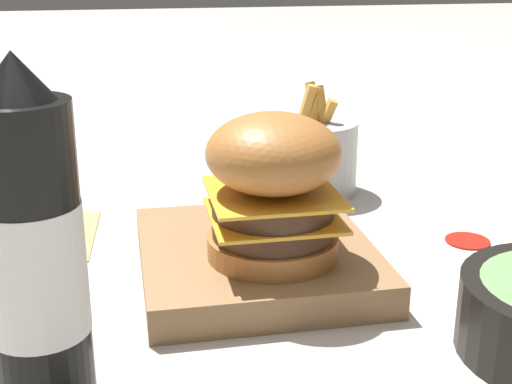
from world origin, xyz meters
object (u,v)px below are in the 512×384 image
at_px(ketchup_bottle, 33,256).
at_px(fries_basket, 310,155).
at_px(burger, 273,186).
at_px(serving_board, 256,258).

relative_size(ketchup_bottle, fries_basket, 1.71).
xyz_separation_m(burger, ketchup_bottle, (0.14, -0.18, 0.01)).
xyz_separation_m(serving_board, burger, (0.03, 0.01, 0.08)).
distance_m(serving_board, ketchup_bottle, 0.26).
bearing_deg(fries_basket, serving_board, -26.77).
bearing_deg(ketchup_bottle, burger, 127.28).
xyz_separation_m(serving_board, ketchup_bottle, (0.17, -0.17, 0.09)).
bearing_deg(serving_board, burger, 16.76).
distance_m(burger, ketchup_bottle, 0.23).
height_order(serving_board, ketchup_bottle, ketchup_bottle).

